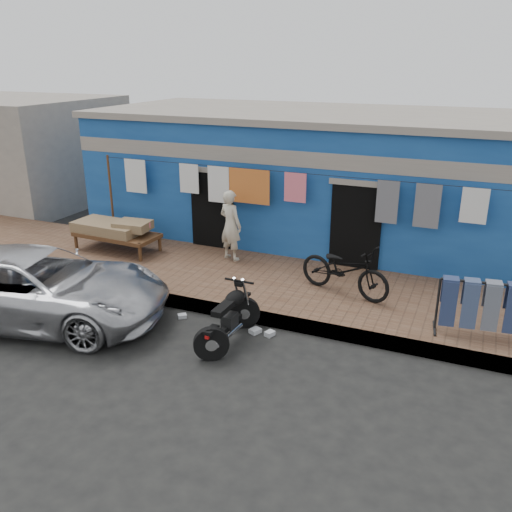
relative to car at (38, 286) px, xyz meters
The scene contains 15 objects.
ground 3.63m from the car, ahead, with size 80.00×80.00×0.00m, color black.
sidewalk 4.62m from the car, 39.00° to the left, with size 28.00×3.00×0.25m, color brown.
curb 3.88m from the car, 21.95° to the left, with size 28.00×0.10×0.25m, color gray.
building 7.81m from the car, 62.60° to the left, with size 12.20×5.20×3.36m.
neighbor_left 10.19m from the car, 137.20° to the left, with size 6.00×5.00×3.40m, color #9E9384.
clothesline 5.36m from the car, 52.05° to the left, with size 10.06×0.06×2.10m.
car is the anchor object (origin of this frame).
seated_person 4.32m from the car, 60.13° to the left, with size 0.58×0.39×1.62m, color beige.
bicycle 5.79m from the car, 29.53° to the left, with size 0.68×1.92×1.24m, color black.
motorcycle 3.66m from the car, ahead, with size 0.58×1.57×1.01m, color black, non-canonical shape.
charpoy 3.27m from the car, 101.22° to the left, with size 2.20×1.11×0.73m, color brown, non-canonical shape.
jeans_rack 8.13m from the car, 15.11° to the left, with size 2.14×0.70×1.01m, color black, non-canonical shape.
litter_a 2.70m from the car, 24.52° to the left, with size 0.16×0.12×0.07m, color silver.
litter_b 4.36m from the car, 14.60° to the left, with size 0.17×0.13×0.08m, color silver.
litter_c 4.09m from the car, 15.59° to the left, with size 0.20×0.16×0.08m, color silver.
Camera 1 is at (3.73, -6.74, 4.66)m, focal length 38.00 mm.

